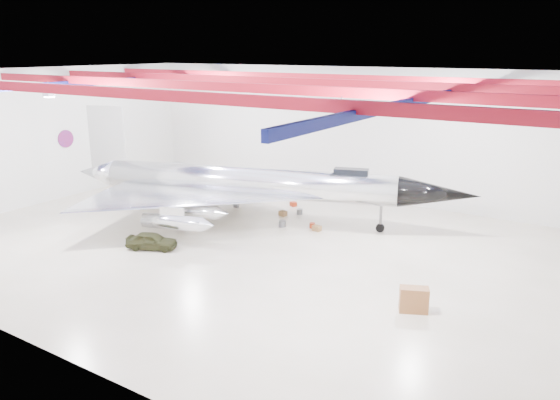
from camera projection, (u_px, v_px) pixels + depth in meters
The scene contains 17 objects.
floor at pixel (241, 244), 35.85m from camera, with size 40.00×40.00×0.00m, color #BEB497.
wall_back at pixel (344, 133), 46.55m from camera, with size 40.00×40.00×0.00m, color silver.
wall_left at pixel (44, 136), 44.77m from camera, with size 30.00×30.00×0.00m, color silver.
ceiling at pixel (237, 73), 32.91m from camera, with size 40.00×40.00×0.00m, color #0A0F38.
ceiling_structure at pixel (238, 84), 33.09m from camera, with size 39.50×29.50×1.08m.
wall_roundel at pixel (66, 139), 46.49m from camera, with size 1.50×1.50×0.10m, color #B21414.
jet_aircraft at pixel (247, 186), 39.94m from camera, with size 29.41×21.73×8.25m.
jeep at pixel (152, 241), 34.92m from camera, with size 1.30×3.23×1.10m, color #2F3118.
desk at pixel (414, 300), 26.54m from camera, with size 1.38×0.69×1.26m, color brown.
crate_ply at pixel (213, 206), 44.04m from camera, with size 0.50×0.40×0.35m, color olive.
toolbox_red at pixel (293, 204), 44.52m from camera, with size 0.51×0.41×0.36m, color #A22A10.
engine_drum at pixel (282, 224), 39.37m from camera, with size 0.52×0.52×0.47m, color #59595B.
parts_bin at pixel (317, 228), 38.48m from camera, with size 0.55×0.44×0.39m, color olive.
crate_small at pixel (236, 206), 44.18m from camera, with size 0.37×0.30×0.26m, color #59595B.
tool_chest at pixel (312, 225), 39.12m from camera, with size 0.41×0.41×0.37m, color #A22A10.
oil_barrel at pixel (283, 213), 41.94m from camera, with size 0.55×0.44×0.39m, color olive.
spares_box at pixel (300, 212), 42.34m from camera, with size 0.46×0.46×0.41m, color #59595B.
Camera 1 is at (20.37, -27.04, 12.43)m, focal length 35.00 mm.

